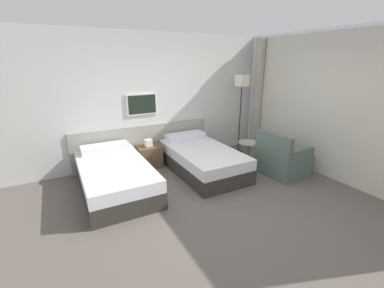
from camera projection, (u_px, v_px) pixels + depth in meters
ground_plane at (220, 205)px, 4.00m from camera, size 16.00×16.00×0.00m
wall_headboard at (160, 102)px, 5.52m from camera, size 10.00×0.10×2.70m
wall_window at (334, 107)px, 4.68m from camera, size 0.21×4.78×2.70m
bed_near_door at (115, 176)px, 4.39m from camera, size 1.09×1.97×0.61m
bed_near_window at (202, 159)px, 5.17m from camera, size 1.09×1.97×0.61m
nightstand at (149, 156)px, 5.38m from camera, size 0.47×0.43×0.59m
floor_lamp at (242, 88)px, 5.84m from camera, size 0.24×0.24×1.83m
side_table at (249, 149)px, 5.36m from camera, size 0.44×0.44×0.53m
armchair at (282, 160)px, 5.02m from camera, size 0.84×0.85×0.86m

